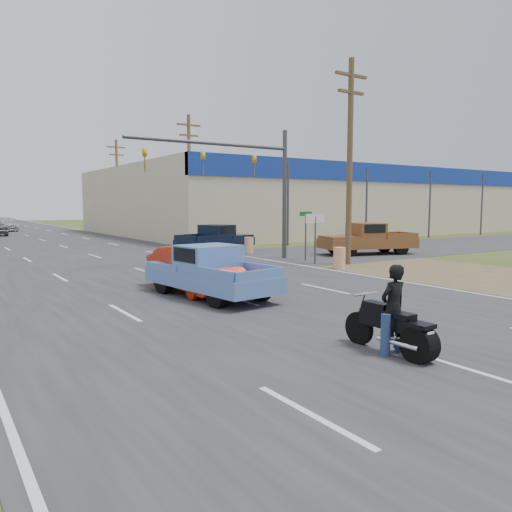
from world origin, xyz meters
TOP-DOWN VIEW (x-y plane):
  - ground at (0.00, 0.00)m, footprint 200.00×200.00m
  - main_road at (0.00, 40.00)m, footprint 15.00×180.00m
  - cross_road at (0.00, 18.00)m, footprint 120.00×10.00m
  - dirt_verge at (11.00, 10.00)m, footprint 8.00×18.00m
  - big_box_store at (32.00, 39.93)m, footprint 50.00×28.10m
  - utility_pole_1 at (9.50, 13.00)m, footprint 2.00×0.28m
  - utility_pole_2 at (9.50, 31.00)m, footprint 2.00×0.28m
  - utility_pole_3 at (9.50, 49.00)m, footprint 2.00×0.28m
  - tree_3 at (55.00, 70.00)m, footprint 8.40×8.40m
  - tree_5 at (30.00, 95.00)m, footprint 7.98×7.98m
  - barrel_0 at (8.00, 12.00)m, footprint 0.56×0.56m
  - barrel_1 at (8.40, 20.50)m, footprint 0.56×0.56m
  - lane_sign at (8.20, 14.00)m, footprint 1.20×0.08m
  - street_name_sign at (8.80, 15.50)m, footprint 0.80×0.08m
  - signal_mast at (5.82, 17.00)m, footprint 9.12×0.40m
  - red_convertible at (-0.50, 9.99)m, footprint 1.64×4.69m
  - motorcycle at (-0.39, 1.32)m, footprint 0.69×2.24m
  - rider at (-0.39, 1.38)m, footprint 0.63×0.42m
  - blue_pickup at (-0.51, 8.94)m, footprint 2.54×5.28m
  - navy_pickup at (7.12, 22.21)m, footprint 5.60×3.45m
  - brown_pickup at (13.91, 16.12)m, footprint 6.11×3.68m
  - distant_car_silver at (-0.50, 58.11)m, footprint 2.26×5.23m

SIDE VIEW (x-z plane):
  - ground at x=0.00m, z-range 0.00..0.00m
  - dirt_verge at x=11.00m, z-range 0.00..0.01m
  - cross_road at x=0.00m, z-range 0.00..0.02m
  - main_road at x=0.00m, z-range 0.00..0.02m
  - barrel_0 at x=8.00m, z-range 0.00..1.00m
  - barrel_1 at x=8.40m, z-range 0.00..1.00m
  - motorcycle at x=-0.39m, z-range -0.06..1.08m
  - distant_car_silver at x=-0.50m, z-range 0.00..1.50m
  - red_convertible at x=-0.50m, z-range 0.00..1.54m
  - blue_pickup at x=-0.51m, z-range 0.01..1.69m
  - rider at x=-0.39m, z-range 0.00..1.70m
  - navy_pickup at x=7.12m, z-range 0.01..1.75m
  - brown_pickup at x=13.91m, z-range 0.01..1.91m
  - street_name_sign at x=8.80m, z-range 0.30..2.91m
  - lane_sign at x=8.20m, z-range 0.64..3.16m
  - big_box_store at x=32.00m, z-range 0.01..6.61m
  - signal_mast at x=5.82m, z-range 1.30..8.30m
  - utility_pole_1 at x=9.50m, z-range 0.32..10.32m
  - utility_pole_2 at x=9.50m, z-range 0.32..10.32m
  - utility_pole_3 at x=9.50m, z-range 0.32..10.32m
  - tree_5 at x=30.00m, z-range 0.94..10.82m
  - tree_3 at x=55.00m, z-range 0.99..11.39m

